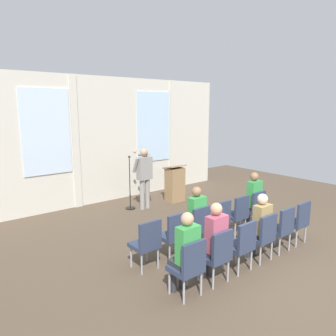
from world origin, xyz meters
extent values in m
plane|color=brown|center=(0.00, 0.00, 0.00)|extent=(15.43, 15.43, 0.00)
cube|color=beige|center=(0.00, 5.93, 1.90)|extent=(8.93, 0.10, 3.80)
cube|color=silver|center=(-1.79, 5.87, 2.24)|extent=(1.31, 0.04, 2.31)
cube|color=beige|center=(-0.98, 5.88, 1.90)|extent=(0.20, 0.08, 3.80)
cube|color=silver|center=(1.79, 5.87, 2.24)|extent=(1.31, 0.04, 2.31)
cube|color=beige|center=(2.59, 5.88, 1.90)|extent=(0.20, 0.08, 3.80)
cylinder|color=gray|center=(0.34, 4.48, 0.43)|extent=(0.14, 0.14, 0.87)
cylinder|color=gray|center=(0.52, 4.48, 0.43)|extent=(0.14, 0.14, 0.87)
cube|color=gray|center=(0.43, 4.48, 1.19)|extent=(0.42, 0.22, 0.65)
cube|color=#B28C19|center=(0.43, 4.60, 1.27)|extent=(0.06, 0.01, 0.39)
sphere|color=tan|center=(0.43, 4.49, 1.66)|extent=(0.21, 0.21, 0.21)
cylinder|color=gray|center=(0.19, 4.56, 1.30)|extent=(0.09, 0.28, 0.45)
cylinder|color=gray|center=(0.59, 4.62, 1.53)|extent=(0.15, 0.36, 0.15)
cylinder|color=gray|center=(0.54, 4.75, 1.55)|extent=(0.11, 0.34, 0.15)
sphere|color=tan|center=(0.46, 5.01, 1.61)|extent=(0.10, 0.10, 0.10)
cylinder|color=black|center=(0.09, 4.74, 0.01)|extent=(0.28, 0.28, 0.03)
cylinder|color=black|center=(0.09, 4.74, 0.76)|extent=(0.02, 0.02, 1.45)
sphere|color=#262626|center=(0.09, 4.74, 1.52)|extent=(0.07, 0.07, 0.07)
cube|color=#93724C|center=(1.60, 4.53, 0.53)|extent=(0.52, 0.40, 1.05)
cube|color=#93724C|center=(1.60, 4.55, 1.09)|extent=(0.60, 0.48, 0.14)
cylinder|color=#99999E|center=(-1.40, 1.79, 0.20)|extent=(0.04, 0.04, 0.40)
cylinder|color=#99999E|center=(-1.76, 1.79, 0.20)|extent=(0.04, 0.04, 0.40)
cylinder|color=#99999E|center=(-1.40, 1.45, 0.20)|extent=(0.04, 0.04, 0.40)
cylinder|color=#99999E|center=(-1.76, 1.45, 0.20)|extent=(0.04, 0.04, 0.40)
cube|color=#2D3851|center=(-1.58, 1.62, 0.44)|extent=(0.46, 0.44, 0.08)
cube|color=#2D3851|center=(-1.58, 1.43, 0.71)|extent=(0.46, 0.06, 0.46)
cylinder|color=#99999E|center=(-0.77, 1.79, 0.20)|extent=(0.04, 0.04, 0.40)
cylinder|color=#99999E|center=(-1.13, 1.79, 0.20)|extent=(0.04, 0.04, 0.40)
cylinder|color=#99999E|center=(-0.77, 1.45, 0.20)|extent=(0.04, 0.04, 0.40)
cylinder|color=#99999E|center=(-1.13, 1.45, 0.20)|extent=(0.04, 0.04, 0.40)
cube|color=#2D3851|center=(-0.95, 1.62, 0.44)|extent=(0.46, 0.44, 0.08)
cube|color=#2D3851|center=(-0.95, 1.43, 0.71)|extent=(0.46, 0.06, 0.46)
cylinder|color=#99999E|center=(-0.14, 1.79, 0.20)|extent=(0.04, 0.04, 0.40)
cylinder|color=#99999E|center=(-0.50, 1.79, 0.20)|extent=(0.04, 0.04, 0.40)
cylinder|color=#99999E|center=(-0.14, 1.45, 0.20)|extent=(0.04, 0.04, 0.40)
cylinder|color=#99999E|center=(-0.50, 1.45, 0.20)|extent=(0.04, 0.04, 0.40)
cube|color=#2D3851|center=(-0.32, 1.62, 0.44)|extent=(0.46, 0.44, 0.08)
cube|color=#2D3851|center=(-0.32, 1.43, 0.71)|extent=(0.46, 0.06, 0.46)
cylinder|color=#2D2D33|center=(-0.41, 1.80, 0.22)|extent=(0.10, 0.10, 0.44)
cylinder|color=#2D2D33|center=(-0.23, 1.80, 0.22)|extent=(0.10, 0.10, 0.44)
cube|color=#2D2D33|center=(-0.32, 1.68, 0.50)|extent=(0.34, 0.36, 0.12)
cube|color=green|center=(-0.32, 1.57, 0.84)|extent=(0.36, 0.20, 0.57)
sphere|color=#8C6647|center=(-0.32, 1.59, 1.24)|extent=(0.20, 0.20, 0.20)
cylinder|color=#99999E|center=(0.50, 1.79, 0.20)|extent=(0.04, 0.04, 0.40)
cylinder|color=#99999E|center=(0.14, 1.79, 0.20)|extent=(0.04, 0.04, 0.40)
cylinder|color=#99999E|center=(0.50, 1.45, 0.20)|extent=(0.04, 0.04, 0.40)
cylinder|color=#99999E|center=(0.14, 1.45, 0.20)|extent=(0.04, 0.04, 0.40)
cube|color=#2D3851|center=(0.32, 1.62, 0.44)|extent=(0.46, 0.44, 0.08)
cube|color=#2D3851|center=(0.32, 1.43, 0.71)|extent=(0.46, 0.06, 0.46)
cylinder|color=#99999E|center=(1.13, 1.79, 0.20)|extent=(0.04, 0.04, 0.40)
cylinder|color=#99999E|center=(0.77, 1.79, 0.20)|extent=(0.04, 0.04, 0.40)
cylinder|color=#99999E|center=(1.13, 1.45, 0.20)|extent=(0.04, 0.04, 0.40)
cylinder|color=#99999E|center=(0.77, 1.45, 0.20)|extent=(0.04, 0.04, 0.40)
cube|color=#2D3851|center=(0.95, 1.62, 0.44)|extent=(0.46, 0.44, 0.08)
cube|color=#2D3851|center=(0.95, 1.43, 0.71)|extent=(0.46, 0.06, 0.46)
cylinder|color=#99999E|center=(1.76, 1.79, 0.20)|extent=(0.04, 0.04, 0.40)
cylinder|color=#99999E|center=(1.40, 1.79, 0.20)|extent=(0.04, 0.04, 0.40)
cylinder|color=#99999E|center=(1.76, 1.45, 0.20)|extent=(0.04, 0.04, 0.40)
cylinder|color=#99999E|center=(1.40, 1.45, 0.20)|extent=(0.04, 0.04, 0.40)
cube|color=#2D3851|center=(1.58, 1.62, 0.44)|extent=(0.46, 0.44, 0.08)
cube|color=#2D3851|center=(1.58, 1.43, 0.71)|extent=(0.46, 0.06, 0.46)
cylinder|color=#2D2D33|center=(1.49, 1.80, 0.22)|extent=(0.10, 0.10, 0.44)
cylinder|color=#2D2D33|center=(1.67, 1.80, 0.22)|extent=(0.10, 0.10, 0.44)
cube|color=#2D2D33|center=(1.58, 1.68, 0.50)|extent=(0.34, 0.36, 0.12)
cube|color=green|center=(1.58, 1.57, 0.87)|extent=(0.36, 0.20, 0.62)
sphere|color=#8C6647|center=(1.58, 1.59, 1.29)|extent=(0.20, 0.20, 0.20)
cylinder|color=#99999E|center=(-1.40, 0.68, 0.20)|extent=(0.04, 0.04, 0.40)
cylinder|color=#99999E|center=(-1.76, 0.68, 0.20)|extent=(0.04, 0.04, 0.40)
cylinder|color=#99999E|center=(-1.40, 0.34, 0.20)|extent=(0.04, 0.04, 0.40)
cylinder|color=#99999E|center=(-1.76, 0.34, 0.20)|extent=(0.04, 0.04, 0.40)
cube|color=#2D3851|center=(-1.58, 0.51, 0.44)|extent=(0.46, 0.44, 0.08)
cube|color=#2D3851|center=(-1.58, 0.32, 0.71)|extent=(0.46, 0.06, 0.46)
cylinder|color=#2D2D33|center=(-1.67, 0.69, 0.22)|extent=(0.10, 0.10, 0.44)
cylinder|color=#2D2D33|center=(-1.49, 0.69, 0.22)|extent=(0.10, 0.10, 0.44)
cube|color=#2D2D33|center=(-1.58, 0.57, 0.50)|extent=(0.34, 0.36, 0.12)
cube|color=green|center=(-1.58, 0.46, 0.86)|extent=(0.36, 0.20, 0.59)
sphere|color=tan|center=(-1.58, 0.48, 1.26)|extent=(0.20, 0.20, 0.20)
cylinder|color=#99999E|center=(-0.77, 0.68, 0.20)|extent=(0.04, 0.04, 0.40)
cylinder|color=#99999E|center=(-1.13, 0.68, 0.20)|extent=(0.04, 0.04, 0.40)
cylinder|color=#99999E|center=(-0.77, 0.34, 0.20)|extent=(0.04, 0.04, 0.40)
cylinder|color=#99999E|center=(-1.13, 0.34, 0.20)|extent=(0.04, 0.04, 0.40)
cube|color=#2D3851|center=(-0.95, 0.51, 0.44)|extent=(0.46, 0.44, 0.08)
cube|color=#2D3851|center=(-0.95, 0.32, 0.71)|extent=(0.46, 0.06, 0.46)
cylinder|color=#2D2D33|center=(-1.04, 0.69, 0.22)|extent=(0.10, 0.10, 0.44)
cylinder|color=#2D2D33|center=(-0.86, 0.69, 0.22)|extent=(0.10, 0.10, 0.44)
cube|color=#2D2D33|center=(-0.95, 0.57, 0.50)|extent=(0.34, 0.36, 0.12)
cube|color=#B24C66|center=(-0.95, 0.46, 0.87)|extent=(0.36, 0.20, 0.62)
sphere|color=tan|center=(-0.95, 0.48, 1.29)|extent=(0.20, 0.20, 0.20)
cylinder|color=#99999E|center=(-0.14, 0.68, 0.20)|extent=(0.04, 0.04, 0.40)
cylinder|color=#99999E|center=(-0.50, 0.68, 0.20)|extent=(0.04, 0.04, 0.40)
cylinder|color=#99999E|center=(-0.14, 0.34, 0.20)|extent=(0.04, 0.04, 0.40)
cylinder|color=#99999E|center=(-0.50, 0.34, 0.20)|extent=(0.04, 0.04, 0.40)
cube|color=#2D3851|center=(-0.32, 0.51, 0.44)|extent=(0.46, 0.44, 0.08)
cube|color=#2D3851|center=(-0.32, 0.32, 0.71)|extent=(0.46, 0.06, 0.46)
cylinder|color=#99999E|center=(0.50, 0.68, 0.20)|extent=(0.04, 0.04, 0.40)
cylinder|color=#99999E|center=(0.14, 0.68, 0.20)|extent=(0.04, 0.04, 0.40)
cylinder|color=#99999E|center=(0.50, 0.34, 0.20)|extent=(0.04, 0.04, 0.40)
cylinder|color=#99999E|center=(0.14, 0.34, 0.20)|extent=(0.04, 0.04, 0.40)
cube|color=#2D3851|center=(0.32, 0.51, 0.44)|extent=(0.46, 0.44, 0.08)
cube|color=#2D3851|center=(0.32, 0.32, 0.71)|extent=(0.46, 0.06, 0.46)
cylinder|color=#2D2D33|center=(0.23, 0.69, 0.22)|extent=(0.10, 0.10, 0.44)
cylinder|color=#2D2D33|center=(0.41, 0.69, 0.22)|extent=(0.10, 0.10, 0.44)
cube|color=#2D2D33|center=(0.32, 0.57, 0.50)|extent=(0.34, 0.36, 0.12)
cube|color=#997F4C|center=(0.32, 0.46, 0.83)|extent=(0.36, 0.20, 0.55)
sphere|color=beige|center=(0.32, 0.48, 1.22)|extent=(0.20, 0.20, 0.20)
cylinder|color=#99999E|center=(1.13, 0.68, 0.20)|extent=(0.04, 0.04, 0.40)
cylinder|color=#99999E|center=(0.77, 0.68, 0.20)|extent=(0.04, 0.04, 0.40)
cylinder|color=#99999E|center=(1.13, 0.34, 0.20)|extent=(0.04, 0.04, 0.40)
cylinder|color=#99999E|center=(0.77, 0.34, 0.20)|extent=(0.04, 0.04, 0.40)
cube|color=#2D3851|center=(0.95, 0.51, 0.44)|extent=(0.46, 0.44, 0.08)
cube|color=#2D3851|center=(0.95, 0.32, 0.71)|extent=(0.46, 0.06, 0.46)
cylinder|color=#99999E|center=(1.76, 0.68, 0.20)|extent=(0.04, 0.04, 0.40)
cylinder|color=#99999E|center=(1.40, 0.68, 0.20)|extent=(0.04, 0.04, 0.40)
cylinder|color=#99999E|center=(1.76, 0.34, 0.20)|extent=(0.04, 0.04, 0.40)
cylinder|color=#99999E|center=(1.40, 0.34, 0.20)|extent=(0.04, 0.04, 0.40)
cube|color=#2D3851|center=(1.58, 0.51, 0.44)|extent=(0.46, 0.44, 0.08)
cube|color=#2D3851|center=(1.58, 0.32, 0.71)|extent=(0.46, 0.06, 0.46)
camera|label=1|loc=(-4.69, -2.90, 2.91)|focal=34.44mm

